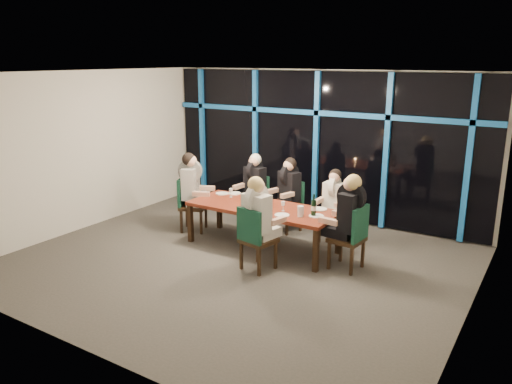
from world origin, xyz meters
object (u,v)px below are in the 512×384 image
at_px(dining_table, 262,210).
at_px(chair_far_mid, 291,203).
at_px(chair_far_left, 256,197).
at_px(chair_end_left, 189,201).
at_px(diner_end_right, 349,208).
at_px(chair_near_mid, 254,236).
at_px(wine_bottle, 314,208).
at_px(chair_far_right, 334,213).
at_px(diner_far_mid, 288,184).
at_px(chair_end_right, 352,234).
at_px(water_pitcher, 301,211).
at_px(diner_far_right, 333,195).
at_px(diner_end_left, 192,181).
at_px(diner_far_left, 254,179).
at_px(diner_near_mid, 258,210).

xyz_separation_m(dining_table, chair_far_mid, (-0.02, 1.07, -0.14)).
bearing_deg(chair_far_left, chair_end_left, -122.69).
bearing_deg(diner_end_right, chair_near_mid, -48.94).
distance_m(diner_end_right, wine_bottle, 0.62).
bearing_deg(diner_end_right, chair_far_right, -142.33).
distance_m(chair_end_left, wine_bottle, 2.66).
bearing_deg(diner_far_mid, chair_far_mid, 90.00).
distance_m(chair_end_right, diner_end_right, 0.42).
xyz_separation_m(wine_bottle, water_pitcher, (-0.16, -0.14, -0.05)).
bearing_deg(wine_bottle, diner_far_right, 94.02).
xyz_separation_m(chair_far_right, diner_end_right, (0.67, -1.06, 0.49)).
bearing_deg(diner_end_right, diner_far_right, -140.37).
distance_m(chair_far_left, water_pitcher, 2.04).
bearing_deg(chair_far_left, water_pitcher, -29.92).
bearing_deg(chair_far_mid, chair_far_right, 12.65).
bearing_deg(chair_near_mid, diner_end_left, -14.92).
distance_m(chair_end_right, water_pitcher, 0.90).
distance_m(chair_far_right, diner_end_left, 2.71).
xyz_separation_m(chair_far_right, diner_far_right, (0.00, -0.08, 0.36)).
bearing_deg(chair_far_right, wine_bottle, -86.59).
height_order(chair_end_right, diner_end_left, diner_end_left).
bearing_deg(chair_end_left, diner_end_right, -115.64).
distance_m(chair_far_left, chair_near_mid, 2.31).
distance_m(diner_far_left, water_pitcher, 1.98).
height_order(diner_end_left, diner_near_mid, diner_end_left).
relative_size(chair_near_mid, wine_bottle, 2.80).
bearing_deg(diner_far_left, diner_far_right, 5.43).
relative_size(dining_table, water_pitcher, 14.77).
relative_size(chair_far_mid, water_pitcher, 5.51).
height_order(diner_end_left, diner_end_right, diner_end_right).
height_order(chair_near_mid, wine_bottle, wine_bottle).
bearing_deg(chair_far_mid, dining_table, -71.97).
height_order(dining_table, chair_end_left, chair_end_left).
height_order(diner_end_right, wine_bottle, diner_end_right).
relative_size(chair_far_left, diner_far_left, 1.03).
bearing_deg(diner_end_right, water_pitcher, -77.57).
height_order(chair_end_left, diner_far_left, diner_far_left).
distance_m(diner_far_right, water_pitcher, 1.09).
bearing_deg(chair_far_right, diner_near_mid, -105.15).
distance_m(diner_far_right, diner_near_mid, 1.82).
xyz_separation_m(chair_far_mid, chair_near_mid, (0.43, -1.98, 0.03)).
relative_size(chair_near_mid, diner_near_mid, 1.03).
distance_m(dining_table, diner_end_left, 1.61).
distance_m(chair_far_right, chair_end_left, 2.75).
distance_m(chair_far_left, diner_end_right, 2.67).
distance_m(chair_end_left, diner_near_mid, 2.29).
bearing_deg(dining_table, diner_near_mid, -62.25).
height_order(chair_far_right, wine_bottle, wine_bottle).
distance_m(chair_far_left, diner_near_mid, 2.29).
xyz_separation_m(chair_end_right, diner_near_mid, (-1.25, -0.75, 0.40)).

